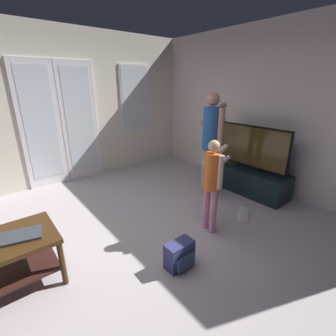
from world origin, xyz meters
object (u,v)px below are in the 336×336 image
object	(u,v)px
backpack	(180,255)
tv_stand	(248,180)
person_child	(213,178)
person_adult	(212,137)
laptop_closed	(20,236)
coffee_table	(4,255)
loose_keyboard	(244,214)
flat_screen_tv	(252,147)

from	to	relation	value
backpack	tv_stand	bearing A→B (deg)	16.31
person_child	person_adult	bearing A→B (deg)	42.86
person_child	laptop_closed	bearing A→B (deg)	165.99
laptop_closed	coffee_table	bearing A→B (deg)	-179.82
person_adult	loose_keyboard	bearing A→B (deg)	-96.20
tv_stand	person_adult	size ratio (longest dim) A/B	0.81
laptop_closed	tv_stand	bearing A→B (deg)	12.29
coffee_table	tv_stand	xyz separation A→B (m)	(3.45, -0.15, -0.15)
coffee_table	flat_screen_tv	bearing A→B (deg)	-2.51
loose_keyboard	backpack	bearing A→B (deg)	-172.71
flat_screen_tv	loose_keyboard	xyz separation A→B (m)	(-0.73, -0.44, -0.76)
tv_stand	coffee_table	bearing A→B (deg)	177.43
coffee_table	loose_keyboard	distance (m)	2.81
person_child	backpack	xyz separation A→B (m)	(-0.72, -0.25, -0.56)
coffee_table	person_adult	size ratio (longest dim) A/B	0.52
coffee_table	person_adult	bearing A→B (deg)	3.01
person_adult	backpack	xyz separation A→B (m)	(-1.44, -0.91, -0.85)
backpack	laptop_closed	world-z (taller)	laptop_closed
tv_stand	backpack	world-z (taller)	tv_stand
loose_keyboard	tv_stand	bearing A→B (deg)	31.00
tv_stand	backpack	distance (m)	2.18
tv_stand	loose_keyboard	distance (m)	0.87
flat_screen_tv	person_child	size ratio (longest dim) A/B	1.07
coffee_table	laptop_closed	world-z (taller)	laptop_closed
tv_stand	person_child	world-z (taller)	person_child
person_adult	loose_keyboard	size ratio (longest dim) A/B	3.67
loose_keyboard	laptop_closed	distance (m)	2.69
flat_screen_tv	backpack	world-z (taller)	flat_screen_tv
laptop_closed	flat_screen_tv	bearing A→B (deg)	12.36
person_adult	loose_keyboard	distance (m)	1.22
coffee_table	flat_screen_tv	world-z (taller)	flat_screen_tv
flat_screen_tv	backpack	size ratio (longest dim) A/B	4.24
coffee_table	laptop_closed	size ratio (longest dim) A/B	2.52
loose_keyboard	flat_screen_tv	bearing A→B (deg)	31.27
coffee_table	laptop_closed	distance (m)	0.21
backpack	loose_keyboard	bearing A→B (deg)	7.29
tv_stand	flat_screen_tv	distance (m)	0.57
person_adult	backpack	bearing A→B (deg)	-147.63
person_adult	backpack	world-z (taller)	person_adult
tv_stand	laptop_closed	bearing A→B (deg)	177.95
coffee_table	loose_keyboard	world-z (taller)	coffee_table
person_adult	backpack	distance (m)	1.91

